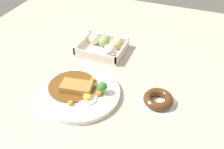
{
  "coord_description": "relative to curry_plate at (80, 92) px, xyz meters",
  "views": [
    {
      "loc": [
        -0.25,
        0.7,
        0.65
      ],
      "look_at": [
        0.03,
        -0.02,
        0.03
      ],
      "focal_mm": 42.14,
      "sensor_mm": 36.0,
      "label": 1
    }
  ],
  "objects": [
    {
      "name": "donut_box",
      "position": [
        0.03,
        -0.3,
        0.01
      ],
      "size": [
        0.2,
        0.17,
        0.07
      ],
      "color": "beige",
      "rests_on": "ground_plane"
    },
    {
      "name": "ground_plane",
      "position": [
        -0.11,
        -0.09,
        -0.01
      ],
      "size": [
        1.6,
        1.6,
        0.0
      ],
      "primitive_type": "plane",
      "color": "#B2A893"
    },
    {
      "name": "chocolate_ring_donut",
      "position": [
        -0.27,
        -0.06,
        0.0
      ],
      "size": [
        0.13,
        0.13,
        0.03
      ],
      "color": "white",
      "rests_on": "ground_plane"
    },
    {
      "name": "curry_plate",
      "position": [
        0.0,
        0.0,
        0.0
      ],
      "size": [
        0.29,
        0.29,
        0.07
      ],
      "color": "white",
      "rests_on": "ground_plane"
    }
  ]
}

